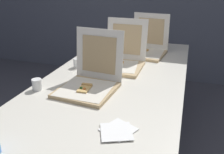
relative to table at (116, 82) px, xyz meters
The scene contains 8 objects.
table is the anchor object (origin of this frame).
pizza_box_front 0.29m from the table, 111.18° to the right, with size 0.37×0.41×0.36m.
pizza_box_middle 0.23m from the table, 95.52° to the left, with size 0.34×0.39×0.36m.
pizza_box_back 0.62m from the table, 79.86° to the left, with size 0.38×0.38×0.36m.
cup_white_mid 0.37m from the table, 166.57° to the left, with size 0.06×0.06×0.07m, color white.
cup_white_near_left 0.56m from the table, 138.22° to the right, with size 0.06×0.06×0.07m, color white.
cup_white_far 0.43m from the table, 127.42° to the left, with size 0.06×0.06×0.07m, color white.
napkin_pile 0.68m from the table, 72.78° to the right, with size 0.19×0.21×0.01m.
Camera 1 is at (0.46, -0.95, 1.40)m, focal length 38.19 mm.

